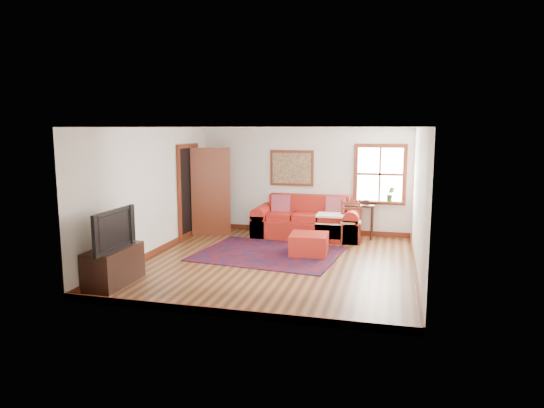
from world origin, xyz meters
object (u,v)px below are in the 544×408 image
(side_table, at_px, (360,209))
(ladder_back_chair, at_px, (351,220))
(red_leather_sofa, at_px, (307,224))
(red_ottoman, at_px, (309,244))
(media_cabinet, at_px, (114,266))

(side_table, distance_m, ladder_back_chair, 0.56)
(red_leather_sofa, distance_m, side_table, 1.25)
(red_ottoman, height_order, side_table, side_table)
(red_ottoman, bearing_deg, side_table, 60.26)
(red_ottoman, distance_m, ladder_back_chair, 1.46)
(side_table, bearing_deg, media_cabinet, -129.36)
(ladder_back_chair, bearing_deg, red_leather_sofa, 163.26)
(side_table, bearing_deg, red_ottoman, -116.03)
(red_ottoman, bearing_deg, media_cabinet, -139.95)
(red_leather_sofa, bearing_deg, red_ottoman, -78.34)
(side_table, relative_size, media_cabinet, 0.72)
(side_table, height_order, ladder_back_chair, ladder_back_chair)
(ladder_back_chair, bearing_deg, side_table, 72.86)
(red_leather_sofa, height_order, side_table, red_leather_sofa)
(ladder_back_chair, xyz_separation_m, media_cabinet, (-3.42, -3.84, -0.21))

